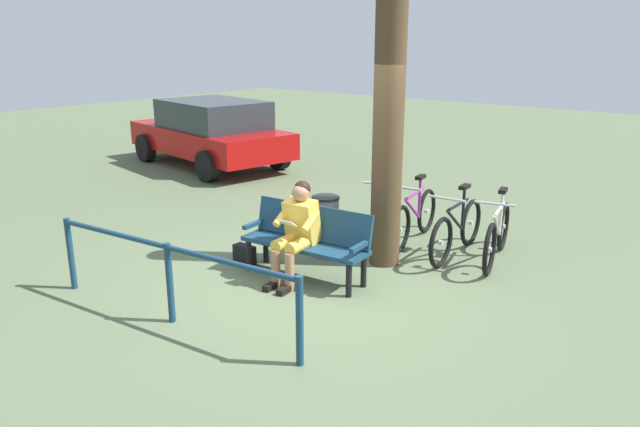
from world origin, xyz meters
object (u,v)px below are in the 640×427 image
person_reading (297,227)px  tree_trunk (388,122)px  bicycle_silver (457,230)px  bicycle_blue (384,212)px  litter_bin (325,226)px  bicycle_purple (414,218)px  handbag (245,254)px  bicycle_orange (497,235)px  parked_car (211,131)px  bench (308,237)px

person_reading → tree_trunk: (-0.49, -1.14, 1.15)m
bicycle_silver → bicycle_blue: 1.23m
litter_bin → bicycle_purple: (-0.62, -1.22, -0.05)m
person_reading → handbag: person_reading is taller
tree_trunk → bicycle_orange: 2.06m
bicycle_silver → parked_car: bearing=-109.5°
tree_trunk → litter_bin: 1.62m
bench → handbag: (0.92, 0.18, -0.39)m
parked_car → bicycle_silver: bearing=174.7°
bench → handbag: size_ratio=5.47×
tree_trunk → bicycle_purple: tree_trunk is taller
tree_trunk → bicycle_silver: size_ratio=2.16×
handbag → bicycle_silver: bicycle_silver is taller
handbag → litter_bin: bearing=-126.2°
bicycle_orange → bicycle_purple: 1.23m
bicycle_silver → bench: bearing=-35.3°
litter_bin → bicycle_purple: size_ratio=0.49×
bench → bicycle_purple: bicycle_purple is taller
bench → bicycle_silver: size_ratio=0.98×
handbag → bicycle_silver: bearing=-135.4°
person_reading → bicycle_purple: size_ratio=0.72×
bicycle_blue → handbag: bearing=-44.0°
person_reading → bicycle_blue: 2.11m
bicycle_purple → parked_car: bearing=-114.6°
handbag → litter_bin: 1.12m
bicycle_orange → person_reading: bearing=-51.0°
person_reading → parked_car: 7.00m
tree_trunk → bicycle_silver: 1.77m
handbag → bicycle_silver: 2.80m
bench → bicycle_purple: size_ratio=0.98×
bicycle_purple → parked_car: 6.48m
bicycle_purple → bicycle_silver: bearing=70.3°
bicycle_blue → bicycle_purple: bearing=67.3°
bicycle_purple → bicycle_blue: (0.50, 0.01, 0.00)m
tree_trunk → bicycle_purple: size_ratio=2.18×
bench → tree_trunk: size_ratio=0.45×
bicycle_purple → bicycle_blue: 0.50m
bicycle_silver → handbag: bearing=-49.9°
bench → bicycle_orange: (-1.57, -1.92, -0.15)m
bench → parked_car: (5.89, -3.65, 0.27)m
bicycle_orange → tree_trunk: bearing=-63.0°
bench → litter_bin: (0.28, -0.70, -0.10)m
person_reading → parked_car: (5.87, -3.82, 0.11)m
handbag → parked_car: bearing=-37.6°
bicycle_blue → bicycle_silver: bearing=60.3°
litter_bin → parked_car: parked_car is taller
handbag → parked_car: 6.31m
person_reading → bicycle_silver: (-1.09, -1.95, -0.31)m
litter_bin → bicycle_blue: bicycle_blue is taller
tree_trunk → bicycle_purple: bearing=-82.5°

